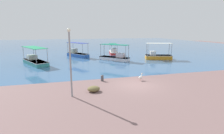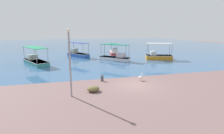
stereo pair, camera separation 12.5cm
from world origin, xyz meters
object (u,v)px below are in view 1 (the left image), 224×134
mooring_bollard (102,78)px  net_pile (94,89)px  fishing_boat_outer (35,61)px  lamp_post (70,59)px  fishing_boat_center (158,56)px  fishing_boat_near_left (115,57)px  fishing_boat_far_left (113,51)px  fishing_boat_far_right (77,54)px  pelican (141,77)px

mooring_bollard → net_pile: (-1.40, -2.98, -0.11)m
fishing_boat_outer → lamp_post: size_ratio=1.20×
fishing_boat_center → net_pile: size_ratio=4.57×
fishing_boat_near_left → net_pile: (-6.31, -15.11, -0.35)m
fishing_boat_outer → lamp_post: (5.12, -15.62, 2.53)m
fishing_boat_outer → mooring_bollard: (8.43, -11.94, -0.21)m
fishing_boat_far_left → fishing_boat_outer: 17.67m
fishing_boat_far_left → lamp_post: lamp_post is taller
fishing_boat_near_left → fishing_boat_far_right: same height
lamp_post → pelican: bearing=20.8°
fishing_boat_far_right → pelican: (5.38, -19.28, -0.24)m
fishing_boat_outer → pelican: size_ratio=8.26×
fishing_boat_center → lamp_post: size_ratio=0.93×
fishing_boat_center → mooring_bollard: size_ratio=7.54×
fishing_boat_outer → fishing_boat_near_left: bearing=0.8°
fishing_boat_outer → mooring_bollard: size_ratio=9.73×
fishing_boat_center → fishing_boat_far_left: size_ratio=0.86×
fishing_boat_far_right → fishing_boat_outer: fishing_boat_far_right is taller
lamp_post → fishing_boat_far_left: bearing=67.2°
fishing_boat_center → fishing_boat_near_left: 8.08m
pelican → mooring_bollard: bearing=167.7°
fishing_boat_far_left → pelican: 21.75m
fishing_boat_near_left → fishing_boat_outer: fishing_boat_near_left is taller
mooring_bollard → fishing_boat_outer: bearing=125.2°
fishing_boat_far_left → fishing_boat_far_right: fishing_boat_far_right is taller
fishing_boat_near_left → lamp_post: bearing=-117.5°
lamp_post → mooring_bollard: 5.66m
fishing_boat_far_left → fishing_boat_outer: fishing_boat_outer is taller
lamp_post → net_pile: lamp_post is taller
fishing_boat_far_right → pelican: bearing=-74.4°
fishing_boat_center → lamp_post: 22.26m
net_pile → fishing_boat_far_left: bearing=70.6°
fishing_boat_near_left → fishing_boat_far_right: 8.85m
fishing_boat_center → pelican: fishing_boat_center is taller
fishing_boat_outer → fishing_boat_center: bearing=-1.7°
fishing_boat_outer → mooring_bollard: bearing=-54.8°
fishing_boat_near_left → net_pile: bearing=-112.7°
mooring_bollard → fishing_boat_center: bearing=41.2°
pelican → fishing_boat_far_left: bearing=82.4°
pelican → mooring_bollard: (-4.04, 0.88, -0.02)m
fishing_boat_center → lamp_post: bearing=-137.3°
fishing_boat_outer → lamp_post: 16.63m
fishing_boat_far_left → fishing_boat_far_right: bearing=-164.6°
fishing_boat_far_right → mooring_bollard: (1.34, -18.40, -0.26)m
fishing_boat_center → mooring_bollard: bearing=-138.8°
net_pile → mooring_bollard: bearing=64.8°
fishing_boat_center → pelican: 15.11m
fishing_boat_center → net_pile: bearing=-135.1°
fishing_boat_outer → mooring_bollard: fishing_boat_outer is taller
pelican → lamp_post: (-7.35, -2.80, 2.72)m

